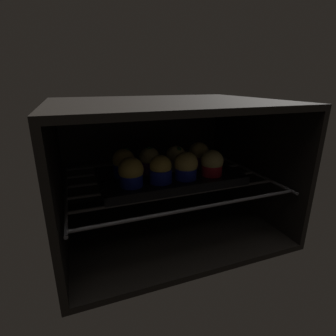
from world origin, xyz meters
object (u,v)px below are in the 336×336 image
Objects in this scene: muffin_row0_col3 at (212,164)px; muffin_row1_col0 at (124,163)px; muffin_row0_col1 at (161,170)px; muffin_row1_col2 at (176,158)px; baking_tray at (168,177)px; muffin_row0_col0 at (131,173)px; muffin_row0_col2 at (186,166)px; muffin_row1_col3 at (199,155)px; muffin_row1_col1 at (150,161)px.

muffin_row0_col3 is 24.32cm from muffin_row1_col0.
muffin_row0_col1 is 1.01× the size of muffin_row1_col2.
baking_tray is at bearing 161.12° from muffin_row0_col3.
muffin_row0_col0 is at bearing -152.12° from muffin_row1_col2.
muffin_row0_col2 is at bearing -48.77° from baking_tray.
baking_tray is 4.93× the size of muffin_row1_col3.
muffin_row1_col0 is (-7.97, 7.85, 0.31)cm from muffin_row0_col1.
muffin_row1_col2 is 7.40cm from muffin_row1_col3.
muffin_row0_col1 is 15.10cm from muffin_row0_col3.
muffin_row1_col2 is at bearing 86.80° from muffin_row0_col2.
muffin_row1_col1 is (7.46, 0.36, -0.20)cm from muffin_row1_col0.
muffin_row0_col0 is 0.97× the size of muffin_row1_col3.
muffin_row1_col2 is (4.05, 4.14, 3.91)cm from baking_tray.
muffin_row0_col2 is at bearing -178.98° from muffin_row0_col3.
muffin_row0_col1 is at bearing -130.91° from baking_tray.
muffin_row1_col3 is at bearing 90.78° from muffin_row0_col3.
muffin_row1_col2 is at bearing 0.21° from muffin_row1_col1.
muffin_row0_col0 is at bearing 179.05° from muffin_row0_col1.
muffin_row0_col0 is 0.96× the size of muffin_row1_col0.
muffin_row0_col1 is 7.14cm from muffin_row0_col2.
muffin_row0_col3 is at bearing -18.88° from baking_tray.
muffin_row1_col3 is (11.44, 3.95, 4.16)cm from baking_tray.
muffin_row0_col0 reaches higher than muffin_row0_col3.
muffin_row0_col1 is 0.98× the size of muffin_row0_col2.
muffin_row1_col0 reaches higher than muffin_row0_col0.
muffin_row0_col0 is at bearing -179.95° from muffin_row0_col3.
muffin_row1_col3 reaches higher than muffin_row0_col2.
baking_tray is 7.03cm from muffin_row1_col1.
muffin_row0_col2 reaches higher than muffin_row0_col3.
muffin_row0_col0 reaches higher than baking_tray.
muffin_row1_col0 is 22.96cm from muffin_row1_col3.
baking_tray is at bearing -160.94° from muffin_row1_col3.
muffin_row1_col0 is (-0.24, 7.72, 0.20)cm from muffin_row0_col0.
muffin_row1_col2 reaches higher than baking_tray.
muffin_row0_col0 reaches higher than muffin_row1_col2.
muffin_row0_col3 is 0.93× the size of muffin_row1_col0.
muffin_row0_col2 is (14.87, -0.12, -0.01)cm from muffin_row0_col0.
muffin_row1_col0 is at bearing 135.44° from muffin_row0_col1.
muffin_row0_col1 is at bearing -151.77° from muffin_row1_col3.
muffin_row0_col3 is (22.83, 0.02, -0.19)cm from muffin_row0_col0.
muffin_row1_col1 is (-7.65, 8.20, 0.02)cm from muffin_row0_col2.
muffin_row0_col1 is 11.19cm from muffin_row1_col0.
muffin_row1_col2 is (15.56, 0.39, -0.29)cm from muffin_row1_col0.
muffin_row0_col3 is 7.91cm from muffin_row1_col3.
muffin_row0_col0 is 7.73cm from muffin_row0_col1.
muffin_row0_col2 is at bearing -27.43° from muffin_row1_col0.
muffin_row0_col2 is 0.97× the size of muffin_row1_col1.
muffin_row1_col1 is (7.22, 8.08, 0.00)cm from muffin_row0_col0.
baking_tray is 6.98cm from muffin_row1_col2.
muffin_row0_col3 is 0.93× the size of muffin_row1_col1.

